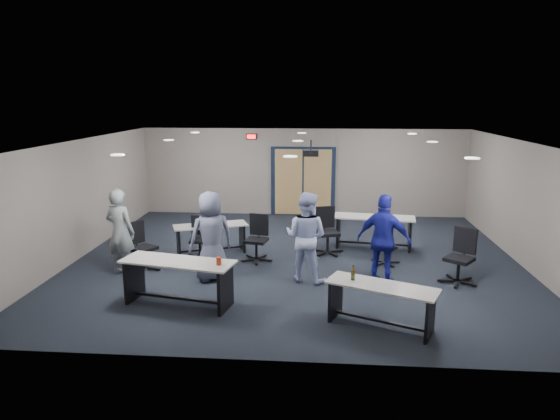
# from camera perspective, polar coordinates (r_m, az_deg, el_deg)

# --- Properties ---
(floor) EXTENTS (10.00, 10.00, 0.00)m
(floor) POSITION_cam_1_polar(r_m,az_deg,el_deg) (11.50, 1.84, -5.71)
(floor) COLOR black
(floor) RESTS_ON ground
(back_wall) EXTENTS (10.00, 0.04, 2.70)m
(back_wall) POSITION_cam_1_polar(r_m,az_deg,el_deg) (15.57, 2.66, 4.32)
(back_wall) COLOR gray
(back_wall) RESTS_ON floor
(front_wall) EXTENTS (10.00, 0.04, 2.70)m
(front_wall) POSITION_cam_1_polar(r_m,az_deg,el_deg) (6.81, 0.11, -6.98)
(front_wall) COLOR gray
(front_wall) RESTS_ON floor
(left_wall) EXTENTS (0.04, 9.00, 2.70)m
(left_wall) POSITION_cam_1_polar(r_m,az_deg,el_deg) (12.41, -21.85, 1.20)
(left_wall) COLOR gray
(left_wall) RESTS_ON floor
(right_wall) EXTENTS (0.04, 9.00, 2.70)m
(right_wall) POSITION_cam_1_polar(r_m,az_deg,el_deg) (12.01, 26.46, 0.41)
(right_wall) COLOR gray
(right_wall) RESTS_ON floor
(ceiling) EXTENTS (10.00, 9.00, 0.04)m
(ceiling) POSITION_cam_1_polar(r_m,az_deg,el_deg) (10.94, 1.94, 7.82)
(ceiling) COLOR white
(ceiling) RESTS_ON back_wall
(double_door) EXTENTS (2.00, 0.07, 2.20)m
(double_door) POSITION_cam_1_polar(r_m,az_deg,el_deg) (15.58, 2.64, 3.21)
(double_door) COLOR #111C33
(double_door) RESTS_ON back_wall
(exit_sign) EXTENTS (0.32, 0.07, 0.18)m
(exit_sign) POSITION_cam_1_polar(r_m,az_deg,el_deg) (15.52, -3.28, 8.37)
(exit_sign) COLOR black
(exit_sign) RESTS_ON back_wall
(ceiling_projector) EXTENTS (0.35, 0.32, 0.37)m
(ceiling_projector) POSITION_cam_1_polar(r_m,az_deg,el_deg) (11.46, 3.55, 6.55)
(ceiling_projector) COLOR black
(ceiling_projector) RESTS_ON ceiling
(ceiling_can_lights) EXTENTS (6.24, 5.74, 0.02)m
(ceiling_can_lights) POSITION_cam_1_polar(r_m,az_deg,el_deg) (11.19, 2.00, 7.78)
(ceiling_can_lights) COLOR white
(ceiling_can_lights) RESTS_ON ceiling
(table_front_left) EXTENTS (2.12, 1.07, 0.96)m
(table_front_left) POSITION_cam_1_polar(r_m,az_deg,el_deg) (9.13, -11.51, -7.24)
(table_front_left) COLOR #BBB7B0
(table_front_left) RESTS_ON floor
(table_front_right) EXTENTS (1.85, 1.26, 0.98)m
(table_front_right) POSITION_cam_1_polar(r_m,az_deg,el_deg) (8.30, 11.43, -9.83)
(table_front_right) COLOR #BBB7B0
(table_front_right) RESTS_ON floor
(table_back_left) EXTENTS (1.80, 1.16, 0.70)m
(table_back_left) POSITION_cam_1_polar(r_m,az_deg,el_deg) (11.96, -7.92, -2.70)
(table_back_left) COLOR #BBB7B0
(table_back_left) RESTS_ON floor
(table_back_right) EXTENTS (2.02, 0.90, 0.79)m
(table_back_right) POSITION_cam_1_polar(r_m,az_deg,el_deg) (12.47, 10.67, -1.86)
(table_back_right) COLOR #BBB7B0
(table_back_right) RESTS_ON floor
(chair_back_a) EXTENTS (0.68, 0.68, 0.99)m
(chair_back_a) POSITION_cam_1_polar(r_m,az_deg,el_deg) (11.56, -9.18, -3.20)
(chair_back_a) COLOR black
(chair_back_a) RESTS_ON floor
(chair_back_b) EXTENTS (0.78, 0.78, 1.05)m
(chair_back_b) POSITION_cam_1_polar(r_m,az_deg,el_deg) (11.28, -2.73, -3.29)
(chair_back_b) COLOR black
(chair_back_b) RESTS_ON floor
(chair_back_c) EXTENTS (0.86, 0.86, 1.10)m
(chair_back_c) POSITION_cam_1_polar(r_m,az_deg,el_deg) (11.85, 5.49, -2.42)
(chair_back_c) COLOR black
(chair_back_c) RESTS_ON floor
(chair_back_d) EXTENTS (0.66, 0.66, 0.93)m
(chair_back_d) POSITION_cam_1_polar(r_m,az_deg,el_deg) (11.34, 12.04, -3.80)
(chair_back_d) COLOR black
(chair_back_d) RESTS_ON floor
(chair_loose_left) EXTENTS (0.90, 0.90, 1.05)m
(chair_loose_left) POSITION_cam_1_polar(r_m,az_deg,el_deg) (11.09, -15.34, -4.04)
(chair_loose_left) COLOR black
(chair_loose_left) RESTS_ON floor
(chair_loose_right) EXTENTS (0.97, 0.97, 1.10)m
(chair_loose_right) POSITION_cam_1_polar(r_m,az_deg,el_deg) (10.55, 19.81, -5.06)
(chair_loose_right) COLOR black
(chair_loose_right) RESTS_ON floor
(person_gray) EXTENTS (0.76, 0.61, 1.83)m
(person_gray) POSITION_cam_1_polar(r_m,az_deg,el_deg) (10.87, -17.79, -2.40)
(person_gray) COLOR gray
(person_gray) RESTS_ON floor
(person_plaid) EXTENTS (1.06, 0.95, 1.83)m
(person_plaid) POSITION_cam_1_polar(r_m,az_deg,el_deg) (10.14, -7.87, -2.98)
(person_plaid) COLOR slate
(person_plaid) RESTS_ON floor
(person_lightblue) EXTENTS (1.08, 0.97, 1.83)m
(person_lightblue) POSITION_cam_1_polar(r_m,az_deg,el_deg) (10.01, 2.98, -3.08)
(person_lightblue) COLOR #C0CFFF
(person_lightblue) RESTS_ON floor
(person_navy) EXTENTS (1.16, 0.82, 1.83)m
(person_navy) POSITION_cam_1_polar(r_m,az_deg,el_deg) (9.95, 11.79, -3.44)
(person_navy) COLOR #1B1E98
(person_navy) RESTS_ON floor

